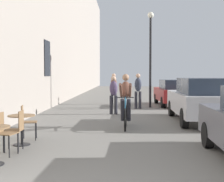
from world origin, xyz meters
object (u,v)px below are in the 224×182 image
(cafe_table_mid, at_px, (22,123))
(street_lamp, at_px, (150,47))
(cafe_chair_mid_toward_street, at_px, (17,128))
(parked_car_third, at_px, (174,92))
(pedestrian_mid, at_px, (138,89))
(cafe_chair_mid_toward_wall, at_px, (26,120))
(pedestrian_near, at_px, (114,93))
(parked_car_second, at_px, (201,99))
(cyclist_on_bicycle, at_px, (126,102))
(pedestrian_far, at_px, (114,87))
(cafe_chair_near_toward_street, at_px, (3,131))

(cafe_table_mid, xyz_separation_m, street_lamp, (3.86, 8.81, 2.59))
(cafe_chair_mid_toward_street, relative_size, parked_car_third, 0.22)
(cafe_table_mid, xyz_separation_m, cafe_chair_mid_toward_street, (0.08, -0.57, -0.00))
(pedestrian_mid, distance_m, street_lamp, 2.31)
(pedestrian_mid, bearing_deg, cafe_chair_mid_toward_wall, -113.42)
(pedestrian_near, bearing_deg, cafe_chair_mid_toward_wall, -111.69)
(street_lamp, distance_m, parked_car_second, 5.66)
(cafe_chair_mid_toward_street, height_order, cyclist_on_bicycle, cyclist_on_bicycle)
(cyclist_on_bicycle, bearing_deg, street_lamp, 77.76)
(cafe_table_mid, relative_size, pedestrian_far, 0.41)
(cafe_chair_near_toward_street, height_order, street_lamp, street_lamp)
(cyclist_on_bicycle, relative_size, parked_car_second, 0.40)
(street_lamp, bearing_deg, parked_car_second, -74.64)
(cafe_chair_near_toward_street, bearing_deg, cafe_chair_mid_toward_wall, 89.96)
(pedestrian_near, relative_size, parked_car_third, 0.41)
(cafe_table_mid, xyz_separation_m, pedestrian_far, (1.92, 10.56, 0.48))
(street_lamp, height_order, parked_car_second, street_lamp)
(cyclist_on_bicycle, height_order, street_lamp, street_lamp)
(street_lamp, distance_m, parked_car_third, 2.88)
(cafe_chair_near_toward_street, relative_size, pedestrian_far, 0.50)
(pedestrian_far, xyz_separation_m, parked_car_third, (3.30, -0.82, -0.26))
(cafe_chair_near_toward_street, height_order, cafe_table_mid, cafe_chair_near_toward_street)
(pedestrian_far, bearing_deg, cafe_table_mid, -100.32)
(cafe_chair_mid_toward_street, relative_size, pedestrian_mid, 0.51)
(pedestrian_mid, bearing_deg, pedestrian_far, 118.05)
(parked_car_third, bearing_deg, pedestrian_near, -129.88)
(cafe_chair_mid_toward_street, relative_size, pedestrian_far, 0.50)
(cafe_chair_mid_toward_street, xyz_separation_m, parked_car_third, (5.14, 10.31, 0.22))
(pedestrian_far, relative_size, parked_car_second, 0.40)
(street_lamp, bearing_deg, cafe_chair_near_toward_street, -111.97)
(pedestrian_far, xyz_separation_m, parked_car_second, (3.31, -6.74, -0.18))
(cafe_chair_mid_toward_street, distance_m, pedestrian_far, 11.29)
(cafe_chair_near_toward_street, bearing_deg, cafe_chair_mid_toward_street, 67.96)
(cafe_chair_mid_toward_street, height_order, pedestrian_near, pedestrian_near)
(cafe_chair_mid_toward_street, distance_m, cafe_chair_mid_toward_wall, 1.20)
(cyclist_on_bicycle, height_order, parked_car_second, cyclist_on_bicycle)
(cafe_chair_near_toward_street, relative_size, parked_car_second, 0.20)
(cyclist_on_bicycle, bearing_deg, pedestrian_far, 94.27)
(pedestrian_mid, bearing_deg, street_lamp, 44.04)
(cyclist_on_bicycle, bearing_deg, cafe_chair_near_toward_street, -126.03)
(cafe_chair_near_toward_street, xyz_separation_m, cyclist_on_bicycle, (2.59, 3.56, 0.29))
(cafe_table_mid, xyz_separation_m, cyclist_on_bicycle, (2.52, 2.62, 0.29))
(cafe_chair_mid_toward_wall, bearing_deg, pedestrian_mid, 66.58)
(pedestrian_near, bearing_deg, pedestrian_far, 91.45)
(cyclist_on_bicycle, height_order, pedestrian_mid, pedestrian_mid)
(cafe_chair_mid_toward_street, height_order, cafe_chair_mid_toward_wall, same)
(cafe_chair_near_toward_street, xyz_separation_m, cafe_chair_mid_toward_street, (0.15, 0.37, 0.00))
(cafe_chair_mid_toward_street, distance_m, parked_car_third, 11.52)
(cafe_table_mid, height_order, pedestrian_mid, pedestrian_mid)
(cafe_table_mid, distance_m, cyclist_on_bicycle, 3.64)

